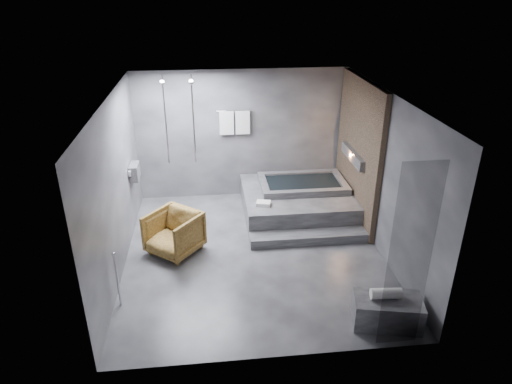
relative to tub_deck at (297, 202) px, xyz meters
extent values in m
plane|color=#2E2E30|center=(-1.05, -1.45, -0.25)|extent=(5.00, 5.00, 0.00)
cube|color=#4D4D4F|center=(-1.05, -1.45, 2.55)|extent=(4.50, 5.00, 0.04)
cube|color=#38383D|center=(-1.05, 1.05, 1.15)|extent=(4.50, 0.04, 2.80)
cube|color=#38383D|center=(-1.05, -3.95, 1.15)|extent=(4.50, 0.04, 2.80)
cube|color=#38383D|center=(-3.30, -1.45, 1.15)|extent=(0.04, 5.00, 2.80)
cube|color=#38383D|center=(1.20, -1.45, 1.15)|extent=(0.04, 5.00, 2.80)
cube|color=#8D6F52|center=(1.14, -0.20, 1.15)|extent=(0.10, 2.40, 2.78)
cube|color=#FF9938|center=(1.06, -0.20, 1.05)|extent=(0.14, 1.20, 0.20)
cube|color=gray|center=(-3.21, -0.05, 0.85)|extent=(0.16, 0.42, 0.30)
imported|color=beige|center=(-3.20, -0.15, 0.80)|extent=(0.08, 0.08, 0.21)
imported|color=beige|center=(-3.20, 0.05, 0.78)|extent=(0.07, 0.07, 0.15)
cylinder|color=silver|center=(-2.05, 0.60, 1.65)|extent=(0.04, 0.04, 1.80)
cylinder|color=silver|center=(-2.60, 0.60, 1.65)|extent=(0.04, 0.04, 1.80)
cylinder|color=silver|center=(-1.20, 0.99, 1.70)|extent=(0.75, 0.02, 0.02)
cube|color=white|center=(-1.37, 0.97, 1.45)|extent=(0.30, 0.06, 0.50)
cube|color=white|center=(-1.03, 0.97, 1.45)|extent=(0.30, 0.06, 0.50)
cylinder|color=silver|center=(-3.20, -2.65, 0.20)|extent=(0.04, 0.04, 0.90)
cube|color=black|center=(0.60, -3.90, 1.10)|extent=(0.55, 0.01, 2.60)
cube|color=#333336|center=(0.00, 0.00, 0.00)|extent=(2.20, 2.00, 0.50)
cube|color=#333336|center=(0.00, -1.18, -0.16)|extent=(2.20, 0.36, 0.18)
cube|color=#313134|center=(0.62, -3.48, -0.04)|extent=(1.03, 0.70, 0.42)
imported|color=#4F3613|center=(-2.46, -1.24, 0.13)|extent=(1.16, 1.16, 0.76)
cylinder|color=white|center=(0.58, -3.45, 0.25)|extent=(0.44, 0.19, 0.15)
cube|color=white|center=(-0.77, -0.56, 0.29)|extent=(0.31, 0.26, 0.07)
camera|label=1|loc=(-1.78, -8.35, 4.22)|focal=32.00mm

